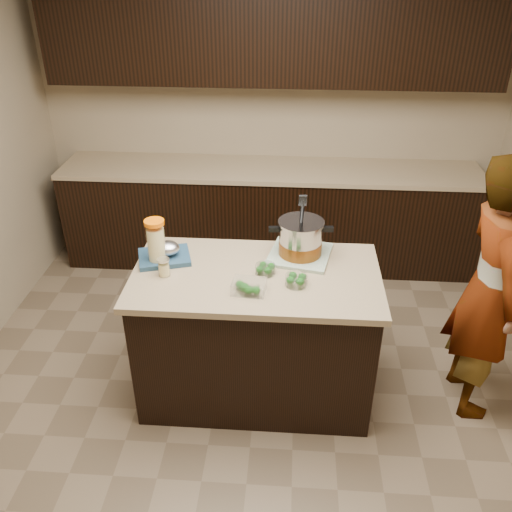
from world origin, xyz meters
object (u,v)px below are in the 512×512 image
(island, at_px, (256,334))
(person, at_px, (490,290))
(stock_pot, at_px, (300,240))
(lemonade_pitcher, at_px, (156,244))

(island, distance_m, person, 1.41)
(island, height_order, person, person)
(person, bearing_deg, stock_pot, 77.47)
(stock_pot, relative_size, lemonade_pitcher, 1.38)
(person, bearing_deg, island, 88.73)
(stock_pot, xyz_separation_m, lemonade_pitcher, (-0.85, -0.15, 0.02))
(island, height_order, lemonade_pitcher, lemonade_pitcher)
(stock_pot, height_order, lemonade_pitcher, stock_pot)
(lemonade_pitcher, bearing_deg, island, -6.97)
(island, distance_m, lemonade_pitcher, 0.84)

